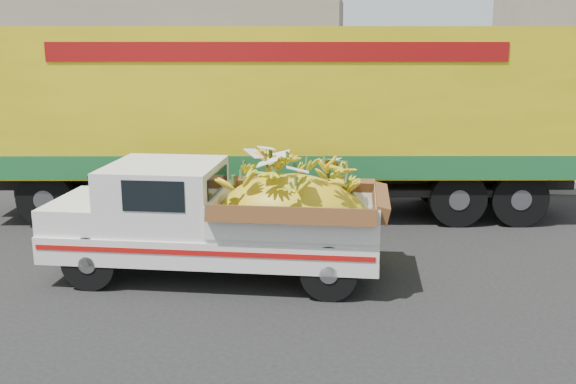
# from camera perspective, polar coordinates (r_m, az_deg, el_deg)

# --- Properties ---
(ground) EXTENTS (100.00, 100.00, 0.00)m
(ground) POSITION_cam_1_polar(r_m,az_deg,el_deg) (10.42, -2.96, -6.58)
(ground) COLOR black
(ground) RESTS_ON ground
(curb) EXTENTS (60.00, 0.25, 0.15)m
(curb) POSITION_cam_1_polar(r_m,az_deg,el_deg) (15.93, 0.23, 0.70)
(curb) COLOR gray
(curb) RESTS_ON ground
(sidewalk) EXTENTS (60.00, 4.00, 0.14)m
(sidewalk) POSITION_cam_1_polar(r_m,az_deg,el_deg) (17.98, 0.90, 2.12)
(sidewalk) COLOR gray
(sidewalk) RESTS_ON ground
(building_left) EXTENTS (18.00, 6.00, 5.00)m
(building_left) POSITION_cam_1_polar(r_m,az_deg,el_deg) (25.37, -16.45, 10.35)
(building_left) COLOR gray
(building_left) RESTS_ON ground
(pickup_truck) EXTENTS (4.98, 1.87, 1.74)m
(pickup_truck) POSITION_cam_1_polar(r_m,az_deg,el_deg) (9.72, -4.29, -2.29)
(pickup_truck) COLOR black
(pickup_truck) RESTS_ON ground
(semi_trailer) EXTENTS (12.04, 3.78, 3.80)m
(semi_trailer) POSITION_cam_1_polar(r_m,az_deg,el_deg) (13.20, -0.76, 7.10)
(semi_trailer) COLOR black
(semi_trailer) RESTS_ON ground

